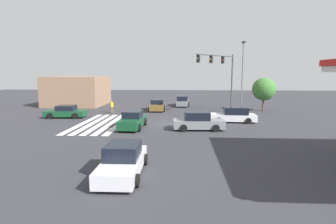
{
  "coord_description": "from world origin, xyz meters",
  "views": [
    {
      "loc": [
        25.98,
        1.45,
        5.05
      ],
      "look_at": [
        0.0,
        0.0,
        1.22
      ],
      "focal_mm": 28.0,
      "sensor_mm": 36.0,
      "label": 1
    }
  ],
  "objects_px": {
    "car_0": "(123,161)",
    "car_2": "(133,120)",
    "car_3": "(183,101)",
    "tree_corner_a": "(264,89)",
    "street_light_pole_a": "(243,71)",
    "pedestrian": "(112,106)",
    "traffic_signal_mast": "(221,70)",
    "car_1": "(233,115)",
    "car_4": "(198,122)",
    "car_5": "(157,105)",
    "car_6": "(66,112)"
  },
  "relations": [
    {
      "from": "car_0",
      "to": "car_2",
      "type": "bearing_deg",
      "value": -172.22
    },
    {
      "from": "car_3",
      "to": "tree_corner_a",
      "type": "xyz_separation_m",
      "value": [
        5.11,
        10.89,
        2.21
      ]
    },
    {
      "from": "car_2",
      "to": "street_light_pole_a",
      "type": "height_order",
      "value": "street_light_pole_a"
    },
    {
      "from": "pedestrian",
      "to": "traffic_signal_mast",
      "type": "bearing_deg",
      "value": 38.53
    },
    {
      "from": "car_0",
      "to": "tree_corner_a",
      "type": "distance_m",
      "value": 27.24
    },
    {
      "from": "car_1",
      "to": "car_2",
      "type": "relative_size",
      "value": 1.05
    },
    {
      "from": "car_0",
      "to": "traffic_signal_mast",
      "type": "bearing_deg",
      "value": 158.08
    },
    {
      "from": "car_0",
      "to": "car_4",
      "type": "xyz_separation_m",
      "value": [
        -10.82,
        4.41,
        0.05
      ]
    },
    {
      "from": "car_0",
      "to": "car_3",
      "type": "xyz_separation_m",
      "value": [
        -28.44,
        2.99,
        0.06
      ]
    },
    {
      "from": "traffic_signal_mast",
      "to": "car_4",
      "type": "bearing_deg",
      "value": 24.8
    },
    {
      "from": "traffic_signal_mast",
      "to": "car_3",
      "type": "bearing_deg",
      "value": -107.59
    },
    {
      "from": "car_2",
      "to": "tree_corner_a",
      "type": "height_order",
      "value": "tree_corner_a"
    },
    {
      "from": "pedestrian",
      "to": "car_1",
      "type": "bearing_deg",
      "value": 21.67
    },
    {
      "from": "car_0",
      "to": "car_3",
      "type": "height_order",
      "value": "car_3"
    },
    {
      "from": "car_1",
      "to": "car_5",
      "type": "distance_m",
      "value": 12.15
    },
    {
      "from": "car_2",
      "to": "car_3",
      "type": "relative_size",
      "value": 1.0
    },
    {
      "from": "car_6",
      "to": "pedestrian",
      "type": "relative_size",
      "value": 2.91
    },
    {
      "from": "car_5",
      "to": "car_3",
      "type": "bearing_deg",
      "value": 142.57
    },
    {
      "from": "car_1",
      "to": "car_6",
      "type": "relative_size",
      "value": 1.05
    },
    {
      "from": "car_2",
      "to": "pedestrian",
      "type": "relative_size",
      "value": 2.91
    },
    {
      "from": "pedestrian",
      "to": "car_2",
      "type": "bearing_deg",
      "value": -21.4
    },
    {
      "from": "car_0",
      "to": "car_1",
      "type": "distance_m",
      "value": 17.13
    },
    {
      "from": "car_1",
      "to": "car_4",
      "type": "height_order",
      "value": "car_4"
    },
    {
      "from": "car_4",
      "to": "car_5",
      "type": "xyz_separation_m",
      "value": [
        -12.43,
        -4.96,
        -0.07
      ]
    },
    {
      "from": "car_5",
      "to": "car_6",
      "type": "relative_size",
      "value": 0.98
    },
    {
      "from": "traffic_signal_mast",
      "to": "pedestrian",
      "type": "bearing_deg",
      "value": -49.09
    },
    {
      "from": "car_5",
      "to": "car_6",
      "type": "height_order",
      "value": "car_5"
    },
    {
      "from": "car_2",
      "to": "street_light_pole_a",
      "type": "xyz_separation_m",
      "value": [
        -11.48,
        12.51,
        4.68
      ]
    },
    {
      "from": "car_4",
      "to": "car_1",
      "type": "bearing_deg",
      "value": 43.91
    },
    {
      "from": "traffic_signal_mast",
      "to": "car_2",
      "type": "distance_m",
      "value": 13.27
    },
    {
      "from": "traffic_signal_mast",
      "to": "car_0",
      "type": "height_order",
      "value": "traffic_signal_mast"
    },
    {
      "from": "car_0",
      "to": "car_6",
      "type": "relative_size",
      "value": 1.02
    },
    {
      "from": "car_1",
      "to": "tree_corner_a",
      "type": "relative_size",
      "value": 1.08
    },
    {
      "from": "car_5",
      "to": "car_6",
      "type": "bearing_deg",
      "value": -59.76
    },
    {
      "from": "car_0",
      "to": "street_light_pole_a",
      "type": "relative_size",
      "value": 0.52
    },
    {
      "from": "pedestrian",
      "to": "car_5",
      "type": "bearing_deg",
      "value": 68.62
    },
    {
      "from": "traffic_signal_mast",
      "to": "car_2",
      "type": "relative_size",
      "value": 1.58
    },
    {
      "from": "car_3",
      "to": "street_light_pole_a",
      "type": "relative_size",
      "value": 0.51
    },
    {
      "from": "car_0",
      "to": "car_3",
      "type": "bearing_deg",
      "value": 173.38
    },
    {
      "from": "car_5",
      "to": "car_4",
      "type": "bearing_deg",
      "value": 18.55
    },
    {
      "from": "traffic_signal_mast",
      "to": "tree_corner_a",
      "type": "distance_m",
      "value": 7.74
    },
    {
      "from": "car_3",
      "to": "street_light_pole_a",
      "type": "height_order",
      "value": "street_light_pole_a"
    },
    {
      "from": "traffic_signal_mast",
      "to": "car_0",
      "type": "relative_size",
      "value": 1.55
    },
    {
      "from": "car_6",
      "to": "pedestrian",
      "type": "bearing_deg",
      "value": -142.38
    },
    {
      "from": "street_light_pole_a",
      "to": "pedestrian",
      "type": "bearing_deg",
      "value": -82.38
    },
    {
      "from": "traffic_signal_mast",
      "to": "car_4",
      "type": "xyz_separation_m",
      "value": [
        8.71,
        -3.2,
        -4.69
      ]
    },
    {
      "from": "car_2",
      "to": "car_5",
      "type": "height_order",
      "value": "car_2"
    },
    {
      "from": "car_2",
      "to": "pedestrian",
      "type": "xyz_separation_m",
      "value": [
        -9.21,
        -4.49,
        0.16
      ]
    },
    {
      "from": "car_1",
      "to": "car_4",
      "type": "relative_size",
      "value": 1.06
    },
    {
      "from": "car_2",
      "to": "car_5",
      "type": "distance_m",
      "value": 12.0
    }
  ]
}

